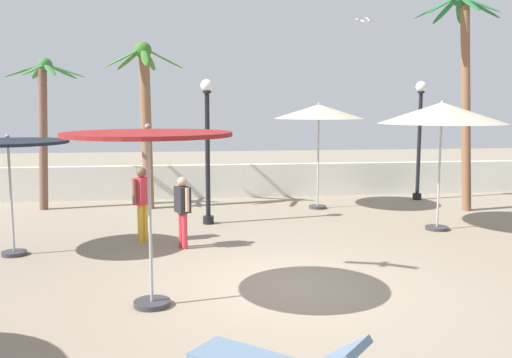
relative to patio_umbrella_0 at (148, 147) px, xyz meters
name	(u,v)px	position (x,y,z in m)	size (l,w,h in m)	color
ground_plane	(281,287)	(2.08, 0.62, -2.42)	(56.00, 56.00, 0.00)	gray
boundary_wall	(233,181)	(2.08, 9.86, -1.87)	(25.20, 0.30, 1.09)	silver
patio_umbrella_0	(148,147)	(0.00, 0.00, 0.00)	(2.47, 2.47, 2.75)	#333338
patio_umbrella_3	(319,112)	(4.40, 7.55, 0.40)	(2.60, 2.60, 3.10)	#333338
patio_umbrella_4	(8,149)	(-2.94, 3.28, -0.27)	(2.31, 2.31, 2.45)	#333338
patio_umbrella_5	(442,114)	(6.62, 4.40, 0.40)	(3.01, 3.01, 3.13)	#333338
palm_tree_0	(44,113)	(-3.45, 8.40, 0.39)	(2.26, 2.10, 4.36)	brown
palm_tree_1	(464,76)	(8.31, 6.67, 1.42)	(2.40, 2.43, 6.13)	brown
palm_tree_2	(145,107)	(-0.58, 8.18, 0.54)	(2.17, 2.27, 4.82)	brown
lamp_post_0	(420,130)	(7.96, 8.66, -0.16)	(0.35, 0.35, 3.78)	black
lamp_post_1	(207,144)	(1.10, 5.80, -0.36)	(0.32, 0.32, 3.67)	black
guest_0	(183,206)	(0.46, 3.42, -1.50)	(0.37, 0.52, 1.53)	#D8333F
guest_3	(142,197)	(-0.43, 4.11, -1.41)	(0.41, 0.47, 1.67)	gold
seagull_1	(366,20)	(6.64, 10.31, 3.43)	(0.96, 0.79, 0.16)	white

